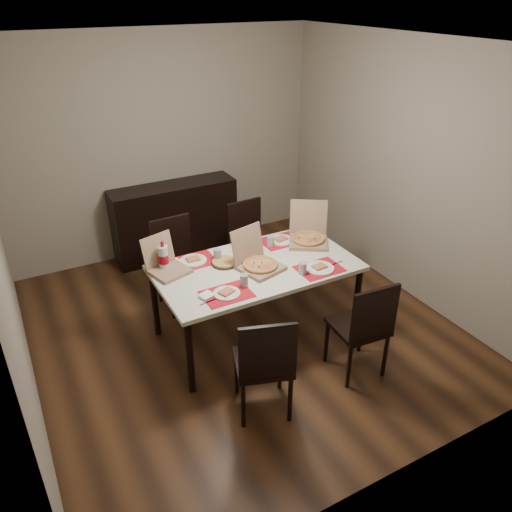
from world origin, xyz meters
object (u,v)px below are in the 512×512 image
(pizza_box_center, at_px, (258,262))
(dip_bowl, at_px, (247,253))
(sideboard, at_px, (175,220))
(soda_bottle, at_px, (164,258))
(chair_near_left, at_px, (265,362))
(chair_near_right, at_px, (364,325))
(chair_far_right, at_px, (250,239))
(chair_far_left, at_px, (177,259))
(dining_table, at_px, (256,272))

(pizza_box_center, xyz_separation_m, dip_bowl, (0.03, 0.28, -0.04))
(sideboard, relative_size, soda_bottle, 5.42)
(sideboard, bearing_deg, chair_near_left, -97.04)
(chair_near_left, bearing_deg, chair_near_right, 0.70)
(chair_far_right, bearing_deg, soda_bottle, -153.13)
(chair_near_left, bearing_deg, chair_far_left, 90.36)
(chair_near_left, relative_size, chair_far_right, 1.00)
(chair_far_left, relative_size, soda_bottle, 3.36)
(chair_far_left, xyz_separation_m, pizza_box_center, (0.44, -0.92, 0.29))
(chair_far_right, height_order, soda_bottle, soda_bottle)
(sideboard, xyz_separation_m, chair_near_right, (0.59, -2.86, 0.06))
(sideboard, distance_m, chair_far_right, 1.13)
(sideboard, relative_size, chair_near_right, 1.61)
(chair_far_left, relative_size, dip_bowl, 9.06)
(chair_near_right, height_order, chair_far_right, same)
(sideboard, relative_size, chair_far_right, 1.61)
(chair_far_left, height_order, dip_bowl, chair_far_left)
(sideboard, height_order, pizza_box_center, pizza_box_center)
(pizza_box_center, bearing_deg, chair_near_right, -59.79)
(dining_table, bearing_deg, sideboard, 92.37)
(chair_near_left, distance_m, dip_bowl, 1.29)
(chair_near_right, distance_m, chair_far_left, 2.04)
(chair_far_right, distance_m, dip_bowl, 0.82)
(chair_far_left, height_order, pizza_box_center, pizza_box_center)
(dining_table, xyz_separation_m, pizza_box_center, (-0.00, -0.04, 0.12))
(pizza_box_center, bearing_deg, chair_far_left, 115.61)
(chair_far_left, xyz_separation_m, soda_bottle, (-0.30, -0.55, 0.36))
(dip_bowl, bearing_deg, soda_bottle, 173.62)
(chair_near_right, relative_size, pizza_box_center, 2.04)
(chair_near_right, height_order, chair_far_left, same)
(pizza_box_center, height_order, dip_bowl, pizza_box_center)
(chair_far_right, bearing_deg, sideboard, 116.02)
(chair_near_right, bearing_deg, chair_near_left, -179.30)
(soda_bottle, bearing_deg, dining_table, -23.49)
(chair_far_right, height_order, dip_bowl, chair_far_right)
(dining_table, distance_m, chair_near_left, 1.05)
(soda_bottle, bearing_deg, chair_near_left, -76.05)
(chair_near_right, bearing_deg, chair_far_left, 117.91)
(chair_near_left, xyz_separation_m, pizza_box_center, (0.43, 0.89, 0.29))
(chair_far_left, xyz_separation_m, dip_bowl, (0.47, -0.64, 0.25))
(dining_table, distance_m, chair_far_left, 1.00)
(chair_far_left, bearing_deg, sideboard, 70.87)
(chair_near_right, bearing_deg, dining_table, 118.83)
(chair_near_left, height_order, chair_far_left, same)
(chair_far_right, bearing_deg, dining_table, -114.49)
(chair_near_left, relative_size, chair_far_left, 1.00)
(chair_near_right, relative_size, soda_bottle, 3.36)
(chair_near_right, xyz_separation_m, soda_bottle, (-1.26, 1.25, 0.36))
(sideboard, distance_m, dining_table, 1.95)
(dip_bowl, bearing_deg, chair_far_right, 60.16)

